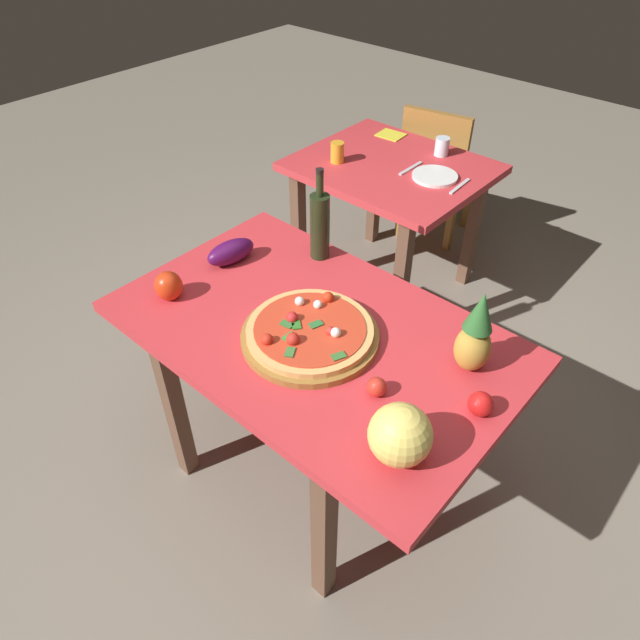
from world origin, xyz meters
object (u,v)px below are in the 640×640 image
at_px(dining_chair, 437,167).
at_px(drinking_glass_water, 442,146).
at_px(tomato_near_board, 481,404).
at_px(napkin_folded, 391,135).
at_px(drinking_glass_juice, 337,152).
at_px(fork_utensil, 411,168).
at_px(pizza_board, 310,336).
at_px(wine_bottle, 320,225).
at_px(melon, 400,435).
at_px(bell_pepper, 169,286).
at_px(pizza, 309,330).
at_px(display_table, 315,347).
at_px(dinner_plate, 435,176).
at_px(knife_utensil, 460,186).
at_px(eggplant, 231,252).
at_px(background_table, 390,186).
at_px(pineapple_left, 475,336).
at_px(tomato_by_bottle, 377,387).

height_order(dining_chair, drinking_glass_water, dining_chair).
relative_size(tomato_near_board, napkin_folded, 0.53).
distance_m(drinking_glass_juice, fork_utensil, 0.37).
height_order(pizza_board, wine_bottle, wine_bottle).
height_order(drinking_glass_juice, drinking_glass_water, drinking_glass_juice).
height_order(melon, bell_pepper, melon).
bearing_deg(napkin_folded, pizza, -62.81).
height_order(display_table, bell_pepper, bell_pepper).
height_order(dining_chair, tomato_near_board, dining_chair).
distance_m(dining_chair, drinking_glass_water, 0.52).
distance_m(pizza_board, drinking_glass_juice, 1.33).
distance_m(drinking_glass_water, dinner_plate, 0.27).
xyz_separation_m(drinking_glass_juice, dinner_plate, (0.46, 0.18, -0.04)).
xyz_separation_m(melon, knife_utensil, (-0.67, 1.43, -0.08)).
xyz_separation_m(melon, fork_utensil, (-0.95, 1.43, -0.08)).
relative_size(pizza, eggplant, 2.10).
relative_size(pizza_board, bell_pepper, 4.19).
relative_size(pizza, tomato_near_board, 5.64).
relative_size(eggplant, napkin_folded, 1.43).
distance_m(eggplant, knife_utensil, 1.17).
bearing_deg(melon, pizza, 159.39).
bearing_deg(dining_chair, eggplant, 83.21).
bearing_deg(background_table, fork_utensil, 10.07).
bearing_deg(dining_chair, bell_pepper, 82.64).
xyz_separation_m(dining_chair, drinking_glass_water, (0.21, -0.36, 0.31)).
distance_m(display_table, drinking_glass_water, 1.50).
xyz_separation_m(pizza_board, knife_utensil, (-0.18, 1.25, -0.01)).
distance_m(display_table, drinking_glass_juice, 1.28).
relative_size(wine_bottle, tomato_near_board, 4.97).
bearing_deg(pineapple_left, drinking_glass_water, 125.69).
bearing_deg(pizza, melon, -20.61).
relative_size(tomato_near_board, dinner_plate, 0.34).
height_order(pizza_board, tomato_by_bottle, tomato_by_bottle).
height_order(drinking_glass_juice, fork_utensil, drinking_glass_juice).
distance_m(bell_pepper, eggplant, 0.29).
bearing_deg(drinking_glass_juice, pizza_board, -53.53).
relative_size(knife_utensil, napkin_folded, 1.29).
relative_size(dining_chair, pizza_board, 1.86).
bearing_deg(eggplant, drinking_glass_water, 86.29).
xyz_separation_m(dining_chair, pizza, (0.65, -1.85, 0.31)).
xyz_separation_m(display_table, pizza_board, (0.02, -0.05, 0.10)).
height_order(melon, eggplant, melon).
bearing_deg(wine_bottle, dinner_plate, 91.64).
bearing_deg(fork_utensil, pineapple_left, -47.28).
xyz_separation_m(melon, eggplant, (-1.02, 0.31, -0.04)).
bearing_deg(fork_utensil, drinking_glass_water, 84.64).
bearing_deg(drinking_glass_water, eggplant, -93.71).
xyz_separation_m(display_table, fork_utensil, (-0.44, 1.20, 0.09)).
bearing_deg(background_table, eggplant, -88.19).
height_order(bell_pepper, tomato_near_board, bell_pepper).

